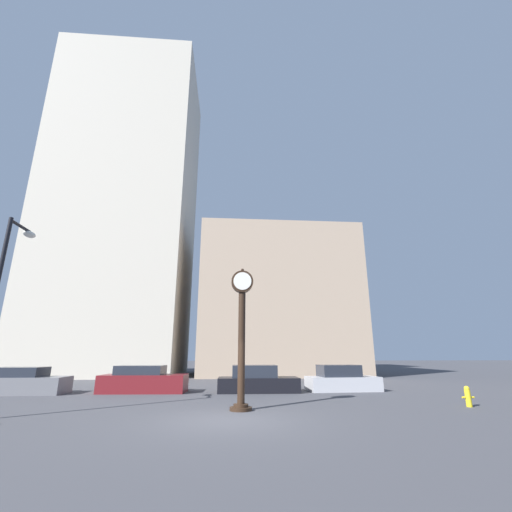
{
  "coord_description": "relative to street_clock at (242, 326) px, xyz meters",
  "views": [
    {
      "loc": [
        -0.02,
        -11.38,
        1.93
      ],
      "look_at": [
        1.71,
        10.8,
        8.33
      ],
      "focal_mm": 24.0,
      "sensor_mm": 36.0,
      "label": 1
    }
  ],
  "objects": [
    {
      "name": "car_grey",
      "position": [
        -10.9,
        6.03,
        -2.39
      ],
      "size": [
        4.29,
        1.76,
        1.3
      ],
      "rotation": [
        0.0,
        0.0,
        0.01
      ],
      "color": "slate",
      "rests_on": "ground_plane"
    },
    {
      "name": "fire_hydrant_near",
      "position": [
        8.71,
        0.18,
        -2.56
      ],
      "size": [
        0.47,
        0.21,
        0.75
      ],
      "color": "yellow",
      "rests_on": "ground_plane"
    },
    {
      "name": "car_silver",
      "position": [
        5.77,
        6.35,
        -2.38
      ],
      "size": [
        3.96,
        1.95,
        1.36
      ],
      "rotation": [
        0.0,
        0.0,
        0.06
      ],
      "color": "#BCBCC1",
      "rests_on": "ground_plane"
    },
    {
      "name": "building_storefront_row",
      "position": [
        4.38,
        22.18,
        4.04
      ],
      "size": [
        15.1,
        12.0,
        13.97
      ],
      "color": "tan",
      "rests_on": "ground_plane"
    },
    {
      "name": "car_black",
      "position": [
        1.08,
        6.07,
        -2.38
      ],
      "size": [
        4.29,
        1.86,
        1.37
      ],
      "rotation": [
        0.0,
        0.0,
        -0.02
      ],
      "color": "black",
      "rests_on": "ground_plane"
    },
    {
      "name": "car_maroon",
      "position": [
        -4.93,
        6.34,
        -2.37
      ],
      "size": [
        4.48,
        1.98,
        1.36
      ],
      "rotation": [
        0.0,
        0.0,
        -0.05
      ],
      "color": "maroon",
      "rests_on": "ground_plane"
    },
    {
      "name": "ground_plane",
      "position": [
        -0.47,
        -1.82,
        -2.95
      ],
      "size": [
        200.0,
        200.0,
        0.0
      ],
      "primitive_type": "plane",
      "color": "#424247"
    },
    {
      "name": "street_clock",
      "position": [
        0.0,
        0.0,
        0.0
      ],
      "size": [
        0.85,
        0.8,
        5.21
      ],
      "color": "black",
      "rests_on": "ground_plane"
    },
    {
      "name": "street_lamp_left",
      "position": [
        -8.24,
        -0.97,
        1.4
      ],
      "size": [
        0.36,
        1.57,
        6.57
      ],
      "color": "black",
      "rests_on": "ground_plane"
    },
    {
      "name": "building_tall_tower",
      "position": [
        -12.0,
        22.18,
        14.23
      ],
      "size": [
        13.79,
        12.0,
        34.36
      ],
      "color": "beige",
      "rests_on": "ground_plane"
    }
  ]
}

